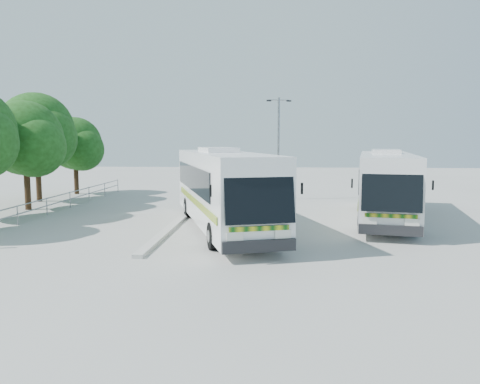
# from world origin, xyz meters

# --- Properties ---
(ground) EXTENTS (100.00, 100.00, 0.00)m
(ground) POSITION_xyz_m (0.00, 0.00, 0.00)
(ground) COLOR #A6A6A1
(ground) RESTS_ON ground
(kerb_divider) EXTENTS (0.40, 16.00, 0.15)m
(kerb_divider) POSITION_xyz_m (-2.30, 2.00, 0.07)
(kerb_divider) COLOR #B2B2AD
(kerb_divider) RESTS_ON ground
(railing) EXTENTS (0.06, 22.00, 1.00)m
(railing) POSITION_xyz_m (-10.00, 4.00, 0.74)
(railing) COLOR gray
(railing) RESTS_ON ground
(tree_far_c) EXTENTS (4.97, 4.69, 6.49)m
(tree_far_c) POSITION_xyz_m (-12.12, 5.10, 4.26)
(tree_far_c) COLOR #382314
(tree_far_c) RESTS_ON ground
(tree_far_d) EXTENTS (5.62, 5.30, 7.33)m
(tree_far_d) POSITION_xyz_m (-13.31, 8.80, 4.82)
(tree_far_d) COLOR #382314
(tree_far_d) RESTS_ON ground
(tree_far_e) EXTENTS (4.54, 4.28, 5.92)m
(tree_far_e) POSITION_xyz_m (-12.63, 13.30, 3.89)
(tree_far_e) COLOR #382314
(tree_far_e) RESTS_ON ground
(coach_main) EXTENTS (6.31, 13.13, 3.60)m
(coach_main) POSITION_xyz_m (0.11, -0.15, 1.97)
(coach_main) COLOR white
(coach_main) RESTS_ON ground
(coach_adjacent) EXTENTS (4.85, 12.70, 3.46)m
(coach_adjacent) POSITION_xyz_m (8.37, 3.07, 1.89)
(coach_adjacent) COLOR silver
(coach_adjacent) RESTS_ON ground
(lamppost) EXTENTS (1.71, 0.56, 7.07)m
(lamppost) POSITION_xyz_m (2.86, 10.88, 3.90)
(lamppost) COLOR gray
(lamppost) RESTS_ON ground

